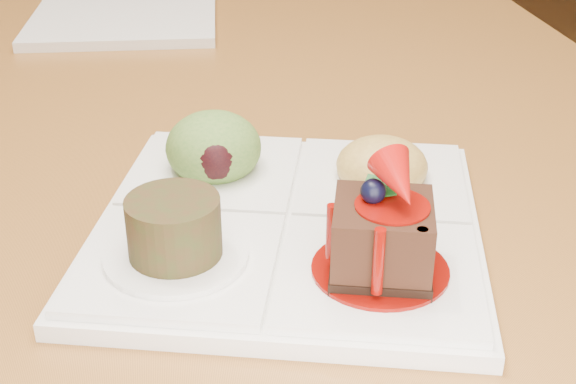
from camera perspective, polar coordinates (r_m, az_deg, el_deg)
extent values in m
plane|color=#583619|center=(1.59, -7.77, -12.94)|extent=(6.00, 6.00, 0.00)
cylinder|color=#9E6328|center=(2.19, 2.59, 10.11)|extent=(0.06, 0.06, 0.71)
cube|color=#311C10|center=(1.61, 15.87, 3.60)|extent=(0.47, 0.47, 0.04)
cylinder|color=#311C10|center=(1.56, 9.39, -5.10)|extent=(0.03, 0.03, 0.38)
cylinder|color=#311C10|center=(1.86, 19.62, -0.63)|extent=(0.03, 0.03, 0.38)
cylinder|color=#311C10|center=(1.84, 9.90, 0.27)|extent=(0.03, 0.03, 0.38)
cube|color=white|center=(0.56, 0.00, -2.61)|extent=(0.32, 0.32, 0.01)
cube|color=white|center=(0.50, 6.53, -5.88)|extent=(0.15, 0.15, 0.01)
cube|color=white|center=(0.51, -7.91, -4.99)|extent=(0.15, 0.15, 0.01)
cube|color=white|center=(0.62, -5.23, 1.47)|extent=(0.15, 0.15, 0.01)
cube|color=white|center=(0.61, 6.63, 0.88)|extent=(0.15, 0.15, 0.01)
cylinder|color=#730904|center=(0.50, 6.56, -5.47)|extent=(0.08, 0.08, 0.00)
cube|color=black|center=(0.49, 6.58, -5.21)|extent=(0.07, 0.07, 0.01)
cube|color=black|center=(0.48, 6.73, -2.91)|extent=(0.07, 0.07, 0.04)
cylinder|color=#730904|center=(0.47, 6.87, -0.84)|extent=(0.04, 0.04, 0.00)
sphere|color=black|center=(0.47, 6.08, 0.06)|extent=(0.02, 0.02, 0.02)
cone|color=#A60E0A|center=(0.46, 7.91, 0.74)|extent=(0.03, 0.05, 0.04)
cube|color=#114716|center=(0.48, 6.88, 0.43)|extent=(0.01, 0.02, 0.01)
cube|color=#114716|center=(0.48, 6.01, 0.49)|extent=(0.02, 0.02, 0.01)
cylinder|color=#730904|center=(0.46, 6.45, -4.94)|extent=(0.01, 0.01, 0.04)
cylinder|color=#730904|center=(0.46, 9.37, -4.65)|extent=(0.01, 0.01, 0.04)
cylinder|color=#730904|center=(0.48, 3.11, -2.83)|extent=(0.01, 0.01, 0.04)
cylinder|color=white|center=(0.51, -7.95, -4.52)|extent=(0.09, 0.09, 0.00)
cylinder|color=#3E1F11|center=(0.50, -8.11, -2.48)|extent=(0.06, 0.06, 0.04)
cylinder|color=#44270E|center=(0.49, -8.22, -1.16)|extent=(0.05, 0.05, 0.00)
ellipsoid|color=olive|center=(0.61, -5.32, 3.17)|extent=(0.07, 0.07, 0.05)
ellipsoid|color=black|center=(0.59, -5.15, 2.25)|extent=(0.04, 0.03, 0.03)
ellipsoid|color=gold|center=(0.60, 6.69, 1.86)|extent=(0.07, 0.07, 0.04)
cube|color=orange|center=(0.61, 8.03, 2.43)|extent=(0.02, 0.02, 0.02)
cube|color=#3E6E18|center=(0.61, 7.05, 3.04)|extent=(0.02, 0.02, 0.01)
cube|color=orange|center=(0.61, 6.00, 2.99)|extent=(0.02, 0.02, 0.01)
cube|color=#3E6E18|center=(0.60, 5.11, 2.50)|extent=(0.02, 0.02, 0.02)
cube|color=orange|center=(0.59, 5.31, 2.02)|extent=(0.02, 0.02, 0.02)
cube|color=#3E6E18|center=(0.59, 6.39, 1.59)|extent=(0.02, 0.02, 0.02)
cube|color=orange|center=(0.59, 7.35, 1.70)|extent=(0.02, 0.02, 0.02)
cube|color=#3E6E18|center=(0.60, 7.93, 2.10)|extent=(0.02, 0.02, 0.01)
cube|color=white|center=(1.06, -11.54, 12.07)|extent=(0.24, 0.24, 0.01)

